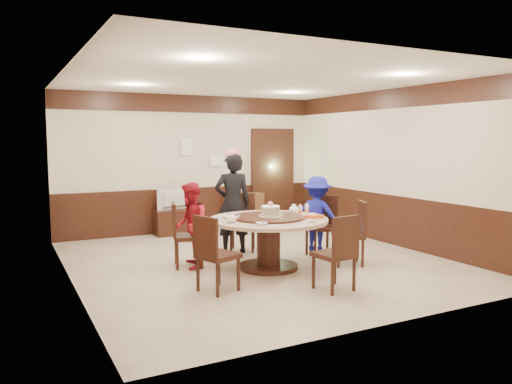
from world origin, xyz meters
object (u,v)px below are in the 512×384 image
person_blue (317,216)px  birthday_cake (270,211)px  person_red (191,225)px  shrimp_platter (315,217)px  banquet_table (268,233)px  side_cabinet (244,211)px  television (175,199)px  person_standing (233,203)px  tv_stand (176,222)px  thermos (241,185)px

person_blue → birthday_cake: size_ratio=3.82×
person_red → person_blue: bearing=103.8°
person_blue → shrimp_platter: size_ratio=4.32×
banquet_table → person_blue: 1.25m
banquet_table → shrimp_platter: shrimp_platter is taller
side_cabinet → television: bearing=-178.9°
person_standing → shrimp_platter: 1.68m
banquet_table → person_red: person_red is taller
banquet_table → tv_stand: banquet_table is taller
birthday_cake → tv_stand: size_ratio=0.40×
person_blue → side_cabinet: bearing=-38.0°
tv_stand → side_cabinet: (1.53, 0.03, 0.12)m
side_cabinet → thermos: (-0.07, 0.00, 0.56)m
person_red → thermos: size_ratio=3.36×
person_blue → person_standing: bearing=20.1°
shrimp_platter → birthday_cake: bearing=143.5°
person_red → side_cabinet: bearing=157.7°
banquet_table → thermos: (1.09, 3.24, 0.41)m
person_red → birthday_cake: size_ratio=3.76×
person_standing → thermos: 2.34m
birthday_cake → thermos: size_ratio=0.89×
tv_stand → side_cabinet: bearing=1.1°
person_standing → shrimp_platter: (0.58, -1.58, -0.06)m
person_red → television: (0.64, 2.66, 0.07)m
banquet_table → tv_stand: (-0.37, 3.21, -0.28)m
shrimp_platter → thermos: 3.68m
banquet_table → person_standing: size_ratio=1.04×
person_standing → tv_stand: (-0.34, 2.02, -0.59)m
television → shrimp_platter: bearing=93.8°
person_red → television: bearing=-177.0°
person_standing → tv_stand: person_standing is taller
person_blue → thermos: 2.81m
banquet_table → person_standing: (-0.03, 1.19, 0.30)m
person_blue → person_red: bearing=49.3°
person_standing → person_blue: (1.19, -0.74, -0.19)m
person_standing → tv_stand: bearing=-66.1°
person_standing → thermos: size_ratio=4.40×
person_red → side_cabinet: person_red is taller
shrimp_platter → thermos: (0.55, 3.63, 0.16)m
person_red → television: size_ratio=1.76×
banquet_table → television: television is taller
shrimp_platter → television: television is taller
person_red → birthday_cake: 1.19m
person_standing → side_cabinet: (1.19, 2.05, -0.46)m
tv_stand → television: television is taller
person_blue → side_cabinet: person_blue is taller
person_standing → shrimp_platter: size_ratio=5.58×
birthday_cake → tv_stand: bearing=97.0°
tv_stand → television: size_ratio=1.17×
person_blue → birthday_cake: person_blue is taller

